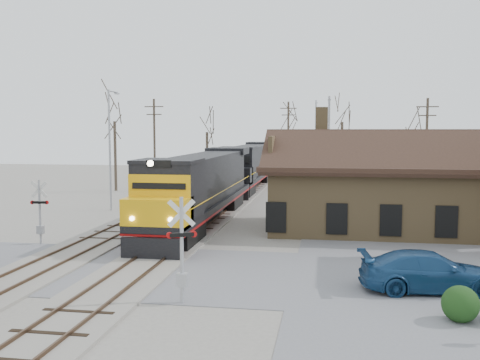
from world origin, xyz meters
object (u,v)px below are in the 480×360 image
at_px(locomotive_lead, 200,187).
at_px(parked_car, 430,272).
at_px(depot, 384,193).
at_px(locomotive_trailing, 249,166).

relative_size(locomotive_lead, parked_car, 4.02).
relative_size(depot, locomotive_trailing, 0.69).
distance_m(locomotive_trailing, parked_car, 37.58).
height_order(locomotive_lead, parked_car, locomotive_lead).
distance_m(depot, parked_car, 13.29).
xyz_separation_m(depot, locomotive_lead, (-11.99, 0.01, 0.15)).
distance_m(locomotive_lead, parked_car, 18.25).
bearing_deg(parked_car, depot, -4.44).
relative_size(locomotive_lead, locomotive_trailing, 1.00).
bearing_deg(locomotive_trailing, parked_car, -70.57).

